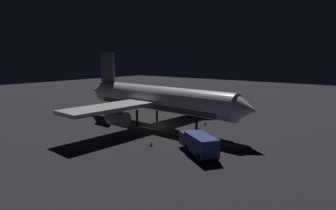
{
  "coord_description": "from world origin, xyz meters",
  "views": [
    {
      "loc": [
        33.24,
        28.16,
        10.56
      ],
      "look_at": [
        0.0,
        2.0,
        3.5
      ],
      "focal_mm": 30.62,
      "sensor_mm": 36.0,
      "label": 1
    }
  ],
  "objects_px": {
    "traffic_cone_under_wing": "(206,140)",
    "traffic_cone_near_right": "(151,144)",
    "catering_truck": "(202,110)",
    "baggage_truck": "(199,144)",
    "traffic_cone_near_left": "(205,123)",
    "airliner": "(155,99)",
    "ground_crew_worker": "(199,135)"
  },
  "relations": [
    {
      "from": "traffic_cone_under_wing",
      "to": "traffic_cone_near_right",
      "type": "bearing_deg",
      "value": -39.44
    },
    {
      "from": "catering_truck",
      "to": "traffic_cone_near_right",
      "type": "xyz_separation_m",
      "value": [
        18.4,
        4.09,
        -0.97
      ]
    },
    {
      "from": "baggage_truck",
      "to": "traffic_cone_near_right",
      "type": "distance_m",
      "value": 6.23
    },
    {
      "from": "traffic_cone_under_wing",
      "to": "traffic_cone_near_left",
      "type": "bearing_deg",
      "value": -148.21
    },
    {
      "from": "airliner",
      "to": "traffic_cone_under_wing",
      "type": "bearing_deg",
      "value": 74.72
    },
    {
      "from": "airliner",
      "to": "traffic_cone_under_wing",
      "type": "relative_size",
      "value": 60.81
    },
    {
      "from": "catering_truck",
      "to": "ground_crew_worker",
      "type": "height_order",
      "value": "catering_truck"
    },
    {
      "from": "traffic_cone_under_wing",
      "to": "catering_truck",
      "type": "bearing_deg",
      "value": -146.59
    },
    {
      "from": "traffic_cone_near_left",
      "to": "traffic_cone_under_wing",
      "type": "relative_size",
      "value": 1.0
    },
    {
      "from": "catering_truck",
      "to": "ground_crew_worker",
      "type": "relative_size",
      "value": 3.58
    },
    {
      "from": "baggage_truck",
      "to": "traffic_cone_under_wing",
      "type": "relative_size",
      "value": 11.73
    },
    {
      "from": "baggage_truck",
      "to": "catering_truck",
      "type": "xyz_separation_m",
      "value": [
        -17.39,
        -10.16,
        0.0
      ]
    },
    {
      "from": "ground_crew_worker",
      "to": "traffic_cone_under_wing",
      "type": "bearing_deg",
      "value": 104.42
    },
    {
      "from": "baggage_truck",
      "to": "catering_truck",
      "type": "relative_size",
      "value": 1.04
    },
    {
      "from": "ground_crew_worker",
      "to": "airliner",
      "type": "bearing_deg",
      "value": -107.74
    },
    {
      "from": "airliner",
      "to": "catering_truck",
      "type": "distance_m",
      "value": 10.68
    },
    {
      "from": "catering_truck",
      "to": "traffic_cone_near_right",
      "type": "height_order",
      "value": "catering_truck"
    },
    {
      "from": "traffic_cone_near_left",
      "to": "traffic_cone_under_wing",
      "type": "xyz_separation_m",
      "value": [
        8.03,
        4.98,
        0.0
      ]
    },
    {
      "from": "catering_truck",
      "to": "traffic_cone_near_left",
      "type": "bearing_deg",
      "value": 35.92
    },
    {
      "from": "baggage_truck",
      "to": "catering_truck",
      "type": "bearing_deg",
      "value": -149.7
    },
    {
      "from": "traffic_cone_near_right",
      "to": "baggage_truck",
      "type": "bearing_deg",
      "value": 99.42
    },
    {
      "from": "baggage_truck",
      "to": "traffic_cone_near_right",
      "type": "height_order",
      "value": "baggage_truck"
    },
    {
      "from": "ground_crew_worker",
      "to": "traffic_cone_near_left",
      "type": "relative_size",
      "value": 3.16
    },
    {
      "from": "baggage_truck",
      "to": "traffic_cone_near_left",
      "type": "height_order",
      "value": "baggage_truck"
    },
    {
      "from": "airliner",
      "to": "baggage_truck",
      "type": "xyz_separation_m",
      "value": [
        7.44,
        12.67,
        -2.96
      ]
    },
    {
      "from": "traffic_cone_near_right",
      "to": "traffic_cone_under_wing",
      "type": "distance_m",
      "value": 7.03
    },
    {
      "from": "traffic_cone_near_left",
      "to": "traffic_cone_near_right",
      "type": "xyz_separation_m",
      "value": [
        13.46,
        0.51,
        0.0
      ]
    },
    {
      "from": "airliner",
      "to": "traffic_cone_near_right",
      "type": "xyz_separation_m",
      "value": [
        8.45,
        6.6,
        -3.93
      ]
    },
    {
      "from": "ground_crew_worker",
      "to": "traffic_cone_under_wing",
      "type": "height_order",
      "value": "ground_crew_worker"
    },
    {
      "from": "ground_crew_worker",
      "to": "traffic_cone_near_right",
      "type": "distance_m",
      "value": 6.34
    },
    {
      "from": "ground_crew_worker",
      "to": "traffic_cone_under_wing",
      "type": "relative_size",
      "value": 3.16
    },
    {
      "from": "catering_truck",
      "to": "traffic_cone_near_left",
      "type": "height_order",
      "value": "catering_truck"
    }
  ]
}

